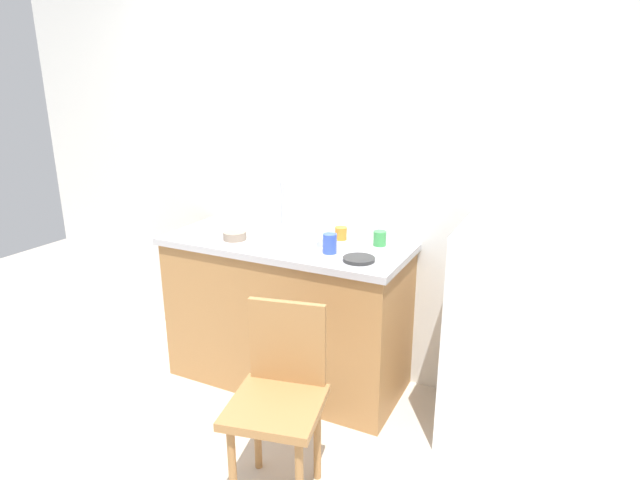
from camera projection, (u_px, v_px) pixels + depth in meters
name	position (u px, v px, depth m)	size (l,w,h in m)	color
ground_plane	(239.00, 440.00, 2.79)	(8.00, 8.00, 0.00)	#BCB2A3
back_wall	(322.00, 184.00, 3.29)	(4.80, 0.10, 2.42)	silver
cabinet_base	(287.00, 315.00, 3.24)	(1.44, 0.60, 0.89)	#A87542
countertop	(286.00, 244.00, 3.11)	(1.48, 0.64, 0.04)	#B7B7BC
faucet	(283.00, 205.00, 3.34)	(0.02, 0.02, 0.29)	#B7B7BC
refrigerator	(513.00, 339.00, 2.66)	(0.61, 0.57, 1.15)	white
chair	(280.00, 393.00, 2.33)	(0.47, 0.47, 0.89)	#A87542
dish_tray	(303.00, 239.00, 3.05)	(0.28, 0.20, 0.05)	white
terracotta_bowl	(235.00, 236.00, 3.11)	(0.14, 0.14, 0.05)	gray
hotplate	(359.00, 259.00, 2.75)	(0.17, 0.17, 0.02)	#2D2D2D
cup_white	(213.00, 226.00, 3.27)	(0.08, 0.08, 0.08)	white
cup_green	(380.00, 238.00, 2.99)	(0.07, 0.07, 0.08)	green
cup_blue	(330.00, 243.00, 2.86)	(0.08, 0.08, 0.11)	blue
cup_orange	(341.00, 233.00, 3.11)	(0.07, 0.07, 0.08)	orange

